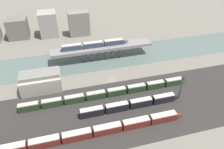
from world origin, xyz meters
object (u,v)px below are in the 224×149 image
at_px(train_yard_far, 108,93).
at_px(warehouse_building, 41,81).
at_px(signal_tower, 181,88).
at_px(train_yard_near, 81,135).
at_px(train_yard_mid, 131,105).
at_px(train_on_bridge, 95,45).

distance_m(train_yard_far, warehouse_building, 35.37).
relative_size(train_yard_far, warehouse_building, 4.30).
bearing_deg(signal_tower, train_yard_near, -166.96).
distance_m(train_yard_mid, train_yard_far, 13.63).
bearing_deg(train_on_bridge, train_yard_far, -92.06).
height_order(train_yard_near, signal_tower, signal_tower).
xyz_separation_m(train_yard_mid, signal_tower, (25.19, 0.54, 4.16)).
distance_m(train_yard_near, train_yard_far, 27.90).
height_order(train_on_bridge, warehouse_building, train_on_bridge).
height_order(train_yard_near, train_yard_far, train_yard_near).
relative_size(warehouse_building, signal_tower, 1.59).
bearing_deg(warehouse_building, train_on_bridge, 33.01).
distance_m(train_on_bridge, train_yard_far, 37.60).
bearing_deg(train_yard_far, signal_tower, -17.28).
bearing_deg(train_yard_near, train_yard_mid, 23.80).
bearing_deg(train_yard_mid, warehouse_building, 147.00).
distance_m(warehouse_building, signal_tower, 70.02).
xyz_separation_m(train_on_bridge, train_yard_near, (-18.41, -58.69, -8.30)).
distance_m(train_yard_near, train_yard_mid, 27.59).
bearing_deg(train_yard_mid, signal_tower, 1.23).
distance_m(train_yard_far, signal_tower, 35.18).
distance_m(train_on_bridge, signal_tower, 57.03).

